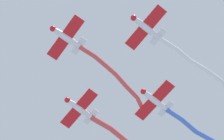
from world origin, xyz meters
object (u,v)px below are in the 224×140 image
object	(u,v)px
airplane_left_wing	(146,28)
airplane_slot	(155,100)
airplane_lead	(66,37)
airplane_right_wing	(79,108)

from	to	relation	value
airplane_left_wing	airplane_slot	distance (m)	11.02
airplane_lead	airplane_left_wing	distance (m)	11.03
airplane_right_wing	airplane_lead	bearing A→B (deg)	43.09
airplane_lead	airplane_left_wing	world-z (taller)	airplane_lead
airplane_left_wing	airplane_right_wing	bearing A→B (deg)	-91.62
airplane_lead	airplane_right_wing	xyz separation A→B (m)	(-11.01, -0.43, 0.30)
airplane_left_wing	airplane_right_wing	world-z (taller)	airplane_right_wing
airplane_right_wing	airplane_slot	distance (m)	11.03
airplane_slot	airplane_right_wing	bearing A→B (deg)	-47.42
airplane_right_wing	airplane_left_wing	bearing A→B (deg)	88.12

